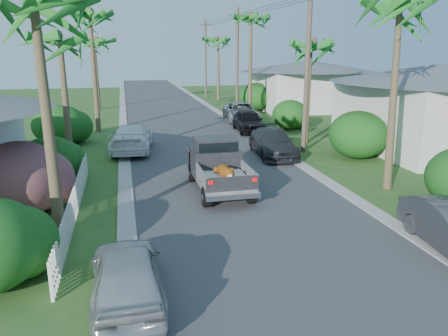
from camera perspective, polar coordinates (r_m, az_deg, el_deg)
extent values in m
plane|color=#2A5620|center=(11.77, 9.68, -13.34)|extent=(120.00, 120.00, 0.00)
cube|color=#38383A|center=(35.19, -5.98, 6.02)|extent=(8.00, 100.00, 0.02)
cube|color=#A5A39E|center=(34.94, -13.03, 5.68)|extent=(0.60, 100.00, 0.06)
cube|color=#A5A39E|center=(35.95, 0.88, 6.33)|extent=(0.60, 100.00, 0.06)
cylinder|color=black|center=(15.98, -2.30, -3.80)|extent=(0.28, 0.76, 0.76)
cylinder|color=black|center=(16.36, 3.57, -3.37)|extent=(0.28, 0.76, 0.76)
cylinder|color=black|center=(19.04, -4.11, -0.69)|extent=(0.28, 0.76, 0.76)
cylinder|color=black|center=(19.36, 0.86, -0.38)|extent=(0.28, 0.76, 0.76)
cube|color=gray|center=(16.67, 0.15, -2.10)|extent=(1.90, 2.40, 0.24)
cube|color=gray|center=(16.39, -2.99, -1.05)|extent=(0.06, 2.40, 0.55)
cube|color=gray|center=(16.79, 3.21, -0.65)|extent=(0.06, 2.40, 0.55)
cube|color=black|center=(15.48, 1.12, -2.09)|extent=(1.92, 0.08, 0.52)
cube|color=silver|center=(15.47, 1.26, -3.78)|extent=(1.98, 0.18, 0.18)
cube|color=red|center=(15.23, -1.75, -1.91)|extent=(0.18, 0.05, 0.14)
cube|color=red|center=(15.61, 4.02, -1.52)|extent=(0.18, 0.05, 0.14)
cube|color=black|center=(18.30, -1.16, 0.86)|extent=(1.94, 1.65, 1.10)
cube|color=black|center=(18.13, -1.17, 3.10)|extent=(1.70, 1.35, 0.55)
cube|color=black|center=(17.50, -0.72, 2.56)|extent=(1.60, 0.05, 0.45)
cube|color=black|center=(19.52, -1.90, 1.32)|extent=(1.94, 1.20, 0.80)
cube|color=white|center=(16.62, 0.15, -1.45)|extent=(1.70, 2.10, 0.16)
ellipsoid|color=orange|center=(16.63, 0.07, -0.36)|extent=(0.48, 1.25, 0.43)
sphere|color=orange|center=(15.90, 0.68, -0.79)|extent=(0.40, 0.40, 0.40)
ellipsoid|color=white|center=(16.65, 0.07, -0.69)|extent=(0.32, 0.86, 0.18)
imported|color=#2A2B2E|center=(23.81, 6.41, 3.28)|extent=(2.30, 4.95, 1.40)
imported|color=black|center=(30.66, 3.22, 6.11)|extent=(2.05, 4.48, 1.49)
imported|color=#9FA1A5|center=(35.34, 2.24, 7.32)|extent=(2.97, 5.52, 1.47)
imported|color=#ADB0B4|center=(10.34, -12.55, -13.53)|extent=(1.67, 3.99, 1.35)
imported|color=white|center=(25.09, -11.92, 3.81)|extent=(2.73, 5.48, 1.53)
cone|color=brown|center=(12.84, -21.98, 4.77)|extent=(0.36, 0.71, 7.01)
cone|color=brown|center=(21.80, -19.97, 7.77)|extent=(0.36, 0.61, 6.21)
cone|color=brown|center=(31.59, -16.58, 11.73)|extent=(0.36, 0.36, 8.00)
cone|color=brown|center=(43.62, -16.29, 11.56)|extent=(0.36, 0.75, 6.51)
cone|color=brown|center=(18.78, 21.25, 8.59)|extent=(0.36, 0.73, 7.51)
cone|color=brown|center=(26.88, 10.91, 9.43)|extent=(0.36, 0.54, 6.01)
cone|color=brown|center=(37.00, 3.46, 12.89)|extent=(0.36, 0.36, 8.20)
cone|color=brown|center=(50.68, -0.76, 12.74)|extent=(0.36, 0.63, 6.81)
ellipsoid|color=#BD1B61|center=(16.49, -25.19, -1.33)|extent=(3.00, 3.30, 2.60)
ellipsoid|color=#124215|center=(20.29, -21.75, 1.06)|extent=(2.40, 2.64, 2.00)
ellipsoid|color=#124215|center=(28.11, -20.68, 5.26)|extent=(3.20, 3.52, 2.40)
ellipsoid|color=#124215|center=(24.12, 17.11, 4.19)|extent=(3.00, 3.30, 2.50)
ellipsoid|color=#124215|center=(32.04, 8.64, 6.91)|extent=(2.60, 2.86, 2.10)
ellipsoid|color=#124215|center=(41.54, 4.25, 9.26)|extent=(3.20, 3.52, 2.60)
cube|color=white|center=(15.94, -18.89, -4.23)|extent=(0.10, 11.00, 1.00)
cube|color=silver|center=(27.74, 25.61, 6.10)|extent=(8.00, 9.00, 3.80)
cone|color=#595B60|center=(27.53, 26.19, 11.02)|extent=(6.48, 6.48, 1.00)
cube|color=silver|center=(43.22, 10.71, 9.93)|extent=(9.00, 8.00, 3.60)
cone|color=#595B60|center=(43.08, 10.86, 12.98)|extent=(6.48, 6.48, 1.00)
cylinder|color=brown|center=(24.54, 10.79, 12.42)|extent=(0.26, 0.26, 9.00)
cylinder|color=brown|center=(38.76, 1.74, 13.61)|extent=(0.26, 0.26, 9.00)
cube|color=brown|center=(38.85, 1.79, 19.37)|extent=(1.60, 0.10, 0.10)
cylinder|color=brown|center=(53.41, -2.43, 14.04)|extent=(0.26, 0.26, 9.00)
cube|color=brown|center=(53.47, -2.48, 18.22)|extent=(1.60, 0.10, 0.10)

